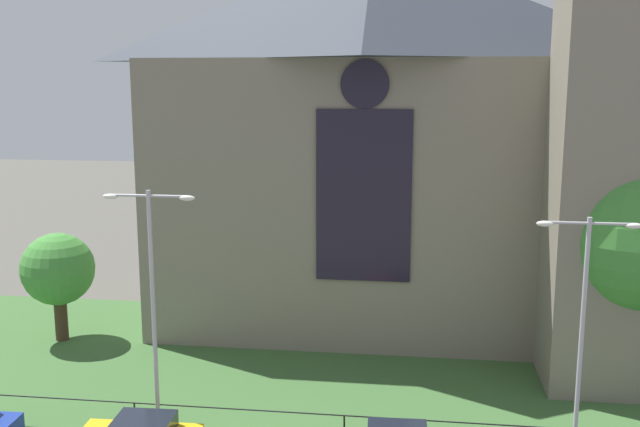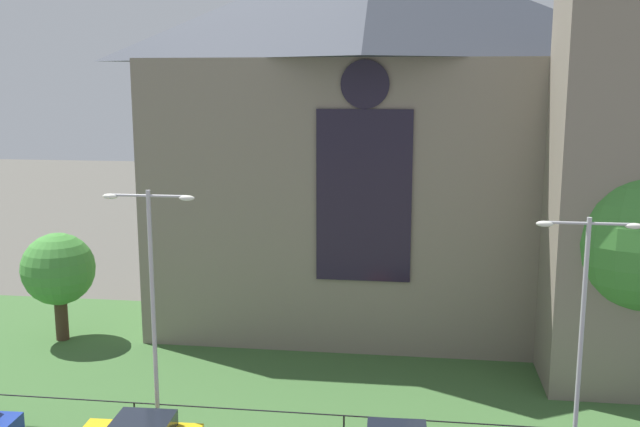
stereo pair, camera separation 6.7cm
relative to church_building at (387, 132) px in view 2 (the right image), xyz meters
name	(u,v)px [view 2 (the right image)]	position (x,y,z in m)	size (l,w,h in m)	color
ground	(303,361)	(-3.45, -6.64, -10.27)	(160.00, 160.00, 0.00)	#56544C
grass_verge	(296,379)	(-3.45, -8.64, -10.27)	(120.00, 20.00, 0.01)	#3D6633
church_building	(387,132)	(0.00, 0.00, 0.00)	(23.20, 16.20, 26.00)	gray
iron_railing	(344,419)	(-0.77, -14.14, -9.30)	(31.66, 0.07, 1.13)	black
tree_left_far	(58,270)	(-16.03, -5.35, -6.62)	(3.62, 3.62, 5.51)	#423021
tree_right_near	(638,237)	(10.75, -7.64, -3.68)	(6.43, 6.43, 9.84)	#423021
streetlamp_near	(152,284)	(-7.72, -14.24, -4.51)	(3.37, 0.26, 9.19)	#B2B2B7
streetlamp_far	(583,310)	(7.22, -14.24, -4.84)	(3.37, 0.26, 8.59)	#B2B2B7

